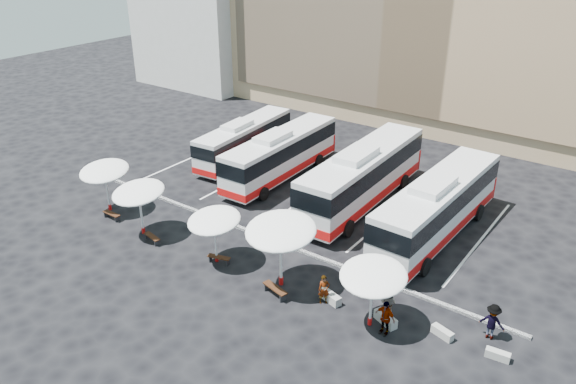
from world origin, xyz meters
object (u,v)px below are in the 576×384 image
Objects in this scene: wood_bench_3 at (275,289)px; passenger_1 at (388,303)px; conc_bench_0 at (330,297)px; conc_bench_2 at (442,333)px; conc_bench_3 at (498,355)px; passenger_2 at (385,318)px; wood_bench_2 at (219,258)px; wood_bench_0 at (112,215)px; wood_bench_1 at (152,237)px; passenger_3 at (492,322)px; bus_3 at (438,206)px; sunshade_4 at (373,276)px; bus_2 at (363,175)px; sunshade_2 at (214,220)px; bus_0 at (244,139)px; conc_bench_1 at (385,319)px; sunshade_0 at (104,171)px; passenger_0 at (324,290)px; sunshade_3 at (281,231)px; bus_1 at (281,154)px; sunshade_1 at (138,192)px.

passenger_1 is (5.64, 1.72, 0.56)m from wood_bench_3.
conc_bench_2 is at bearing 7.85° from conc_bench_0.
conc_bench_3 is 5.22m from passenger_2.
wood_bench_0 is at bearing -178.63° from wood_bench_2.
wood_bench_1 is 19.91m from passenger_3.
wood_bench_1 is at bearing -173.89° from conc_bench_3.
bus_3 is 9.98m from sunshade_4.
sunshade_2 is (-3.19, -11.36, 0.50)m from bus_2.
conc_bench_0 is (2.63, 1.28, -0.14)m from wood_bench_3.
bus_0 is at bearing 123.71° from sunshade_2.
conc_bench_1 is 4.93m from passenger_3.
sunshade_0 is at bearing 177.19° from sunshade_2.
passenger_0 is at bearing -71.64° from bus_2.
bus_0 is 14.21m from wood_bench_1.
conc_bench_0 is at bearing 177.66° from passenger_2.
passenger_2 is (15.40, 0.72, 0.60)m from wood_bench_1.
bus_2 is 9.55× the size of wood_bench_0.
sunshade_2 is at bearing 167.32° from wood_bench_2.
sunshade_4 is 2.21× the size of wood_bench_3.
wood_bench_0 is (-13.47, -0.63, -3.00)m from sunshade_3.
conc_bench_0 is at bearing -45.66° from bus_1.
sunshade_0 reaches higher than sunshade_1.
bus_0 is at bearing 142.53° from conc_bench_0.
bus_2 is 8.36× the size of passenger_0.
bus_0 is 2.64× the size of sunshade_0.
conc_bench_2 is 2.34m from passenger_3.
conc_bench_3 is at bearing -28.92° from bus_1.
conc_bench_0 is (16.44, 0.92, -0.09)m from wood_bench_0.
sunshade_0 is 2.24× the size of passenger_2.
bus_0 reaches higher than conc_bench_1.
conc_bench_0 is (-2.55, 0.46, -2.61)m from sunshade_4.
conc_bench_1 is at bearing 4.33° from wood_bench_2.
bus_2 reaches higher than conc_bench_0.
bus_0 reaches higher than passenger_1.
sunshade_1 is at bearing -129.38° from bus_2.
sunshade_4 reaches higher than conc_bench_1.
conc_bench_0 reaches higher than conc_bench_3.
passenger_2 is at bearing -10.73° from conc_bench_0.
bus_1 is 20.07m from conc_bench_2.
wood_bench_3 is at bearing -7.44° from wood_bench_2.
sunshade_4 is 3.32× the size of conc_bench_2.
conc_bench_1 is at bearing 3.61° from sunshade_1.
wood_bench_3 is 1.50× the size of conc_bench_2.
bus_2 is 17.30m from sunshade_0.
sunshade_3 is (10.33, 0.67, 0.47)m from sunshade_1.
wood_bench_2 is at bearing 2.41° from sunshade_1.
sunshade_2 is 2.27× the size of wood_bench_0.
bus_3 is 3.05× the size of sunshade_3.
sunshade_2 is at bearing -130.14° from bus_3.
wood_bench_3 is 11.18m from conc_bench_3.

